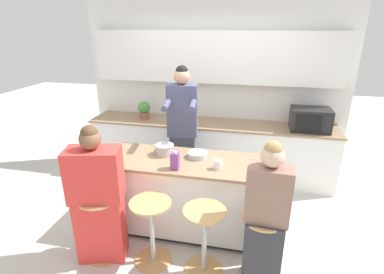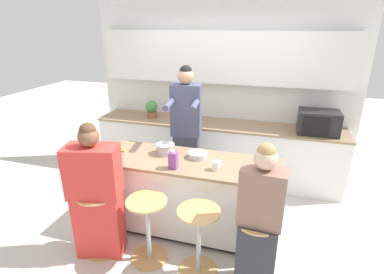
{
  "view_description": "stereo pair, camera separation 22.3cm",
  "coord_description": "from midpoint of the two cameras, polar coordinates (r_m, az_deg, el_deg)",
  "views": [
    {
      "loc": [
        0.64,
        -2.89,
        2.29
      ],
      "look_at": [
        0.0,
        0.07,
        1.14
      ],
      "focal_mm": 28.0,
      "sensor_mm": 36.0,
      "label": 1
    },
    {
      "loc": [
        0.85,
        -2.84,
        2.29
      ],
      "look_at": [
        0.0,
        0.07,
        1.14
      ],
      "focal_mm": 28.0,
      "sensor_mm": 36.0,
      "label": 2
    }
  ],
  "objects": [
    {
      "name": "potted_plant",
      "position": [
        4.77,
        -10.45,
        5.21
      ],
      "size": [
        0.19,
        0.19,
        0.28
      ],
      "color": "#93563D",
      "rests_on": "back_counter"
    },
    {
      "name": "bar_stool_center_right",
      "position": [
        2.98,
        0.08,
        -18.47
      ],
      "size": [
        0.4,
        0.4,
        0.7
      ],
      "color": "tan",
      "rests_on": "ground_plane"
    },
    {
      "name": "juice_carton",
      "position": [
        3.07,
        -5.34,
        -4.54
      ],
      "size": [
        0.08,
        0.08,
        0.2
      ],
      "color": "#7A428E",
      "rests_on": "kitchen_island"
    },
    {
      "name": "kitchen_island",
      "position": [
        3.49,
        -2.11,
        -11.06
      ],
      "size": [
        1.98,
        0.7,
        0.89
      ],
      "color": "black",
      "rests_on": "ground_plane"
    },
    {
      "name": "person_cooking",
      "position": [
        3.92,
        -3.44,
        0.25
      ],
      "size": [
        0.45,
        0.63,
        1.82
      ],
      "rotation": [
        0.0,
        0.0,
        0.14
      ],
      "color": "#383842",
      "rests_on": "ground_plane"
    },
    {
      "name": "back_counter",
      "position": [
        4.69,
        2.0,
        -2.41
      ],
      "size": [
        3.71,
        0.61,
        0.89
      ],
      "color": "white",
      "rests_on": "ground_plane"
    },
    {
      "name": "cooking_pot",
      "position": [
        3.43,
        -7.09,
        -2.41
      ],
      "size": [
        0.3,
        0.21,
        0.12
      ],
      "color": "#B7BABC",
      "rests_on": "kitchen_island"
    },
    {
      "name": "bar_stool_center_left",
      "position": [
        3.12,
        -9.81,
        -16.72
      ],
      "size": [
        0.4,
        0.4,
        0.7
      ],
      "color": "tan",
      "rests_on": "ground_plane"
    },
    {
      "name": "bar_stool_leftmost",
      "position": [
        3.31,
        -18.85,
        -15.21
      ],
      "size": [
        0.4,
        0.4,
        0.7
      ],
      "color": "tan",
      "rests_on": "ground_plane"
    },
    {
      "name": "ground_plane",
      "position": [
        3.74,
        -2.02,
        -16.91
      ],
      "size": [
        16.0,
        16.0,
        0.0
      ],
      "primitive_type": "plane",
      "color": "beige"
    },
    {
      "name": "fruit_bowl",
      "position": [
        3.34,
        -0.85,
        -3.42
      ],
      "size": [
        0.22,
        0.22,
        0.06
      ],
      "color": "#B7BABC",
      "rests_on": "kitchen_island"
    },
    {
      "name": "banana_bunch",
      "position": [
        3.58,
        -15.61,
        -2.68
      ],
      "size": [
        0.15,
        0.1,
        0.05
      ],
      "color": "yellow",
      "rests_on": "kitchen_island"
    },
    {
      "name": "person_wrapped_blanket",
      "position": [
        3.15,
        -19.49,
        -11.25
      ],
      "size": [
        0.56,
        0.4,
        1.45
      ],
      "rotation": [
        0.0,
        0.0,
        0.24
      ],
      "color": "red",
      "rests_on": "ground_plane"
    },
    {
      "name": "wall_back",
      "position": [
        4.66,
        2.83,
        11.54
      ],
      "size": [
        4.0,
        0.22,
        2.7
      ],
      "color": "silver",
      "rests_on": "ground_plane"
    },
    {
      "name": "bar_stool_rightmost",
      "position": [
        2.95,
        10.85,
        -19.37
      ],
      "size": [
        0.4,
        0.4,
        0.7
      ],
      "color": "tan",
      "rests_on": "ground_plane"
    },
    {
      "name": "coffee_cup_near",
      "position": [
        3.08,
        2.91,
        -5.3
      ],
      "size": [
        0.12,
        0.09,
        0.1
      ],
      "color": "white",
      "rests_on": "kitchen_island"
    },
    {
      "name": "person_seated_near",
      "position": [
        2.77,
        11.53,
        -15.79
      ],
      "size": [
        0.38,
        0.29,
        1.43
      ],
      "rotation": [
        0.0,
        0.0,
        -0.07
      ],
      "color": "#333338",
      "rests_on": "ground_plane"
    },
    {
      "name": "microwave",
      "position": [
        4.44,
        20.28,
        3.16
      ],
      "size": [
        0.53,
        0.38,
        0.31
      ],
      "color": "black",
      "rests_on": "back_counter"
    }
  ]
}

